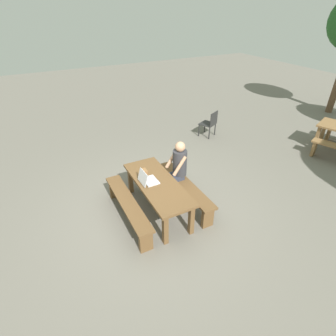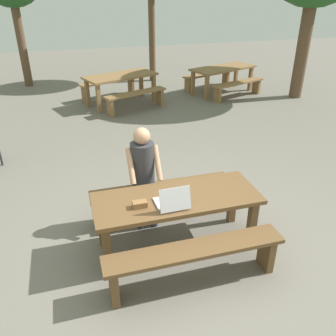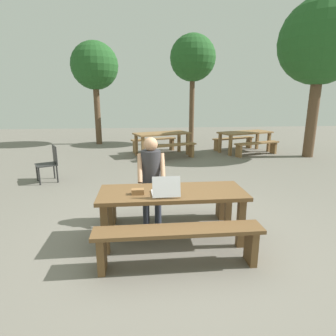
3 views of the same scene
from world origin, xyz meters
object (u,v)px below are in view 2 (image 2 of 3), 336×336
person_seated (143,169)px  picnic_table_rear (223,71)px  picnic_table_front (177,204)px  picnic_table_mid (121,79)px  small_pouch (140,204)px  laptop (172,201)px

person_seated → picnic_table_rear: person_seated is taller
picnic_table_front → person_seated: (-0.25, 0.61, 0.19)m
picnic_table_rear → picnic_table_mid: bearing=165.2°
small_pouch → picnic_table_front: bearing=10.7°
laptop → picnic_table_mid: (0.42, 6.03, -0.12)m
small_pouch → picnic_table_mid: bearing=82.6°
picnic_table_front → small_pouch: 0.48m
picnic_table_front → laptop: 0.26m
picnic_table_front → small_pouch: (-0.45, -0.09, 0.14)m
laptop → small_pouch: (-0.35, 0.08, -0.03)m
picnic_table_front → picnic_table_mid: 5.87m
laptop → small_pouch: bearing=-14.4°
picnic_table_front → small_pouch: size_ratio=12.24×
picnic_table_front → person_seated: 0.68m
person_seated → picnic_table_front: bearing=-67.4°
picnic_table_front → person_seated: person_seated is taller
picnic_table_front → person_seated: size_ratio=1.44×
laptop → picnic_table_rear: 7.15m
picnic_table_front → picnic_table_rear: (3.31, 6.11, 0.03)m
person_seated → picnic_table_mid: 5.29m
small_pouch → picnic_table_rear: (3.77, 6.20, -0.11)m
picnic_table_mid → laptop: bearing=-114.5°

